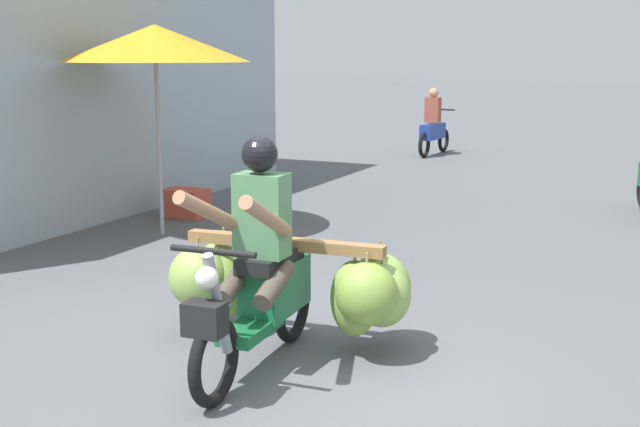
# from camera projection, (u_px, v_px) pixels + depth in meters

# --- Properties ---
(ground_plane) EXTENTS (120.00, 120.00, 0.00)m
(ground_plane) POSITION_uv_depth(u_px,v_px,m) (303.00, 384.00, 5.24)
(ground_plane) COLOR #56595E
(motorbike_main_loaded) EXTENTS (1.83, 1.91, 1.58)m
(motorbike_main_loaded) POSITION_uv_depth(u_px,v_px,m) (287.00, 281.00, 5.72)
(motorbike_main_loaded) COLOR black
(motorbike_main_loaded) RESTS_ON ground
(motorbike_distant_ahead_right) EXTENTS (0.50, 1.62, 1.40)m
(motorbike_distant_ahead_right) POSITION_uv_depth(u_px,v_px,m) (433.00, 128.00, 16.90)
(motorbike_distant_ahead_right) COLOR black
(motorbike_distant_ahead_right) RESTS_ON ground
(market_umbrella_near_shop) EXTENTS (2.15, 2.15, 2.43)m
(market_umbrella_near_shop) POSITION_uv_depth(u_px,v_px,m) (155.00, 43.00, 9.12)
(market_umbrella_near_shop) COLOR #99999E
(market_umbrella_near_shop) RESTS_ON ground
(produce_crate) EXTENTS (0.56, 0.40, 0.36)m
(produce_crate) POSITION_uv_depth(u_px,v_px,m) (186.00, 203.00, 10.59)
(produce_crate) COLOR #CC4C38
(produce_crate) RESTS_ON ground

